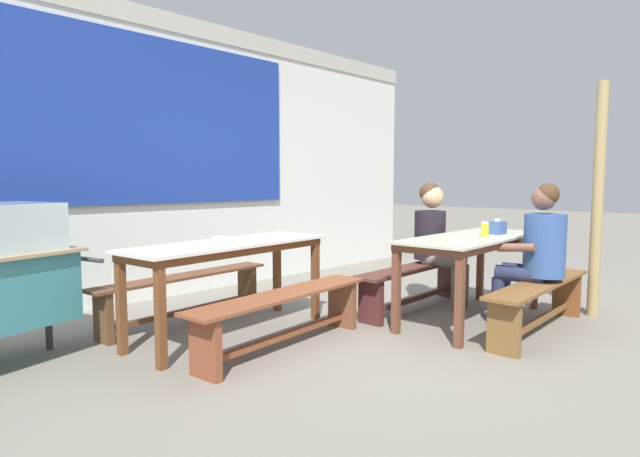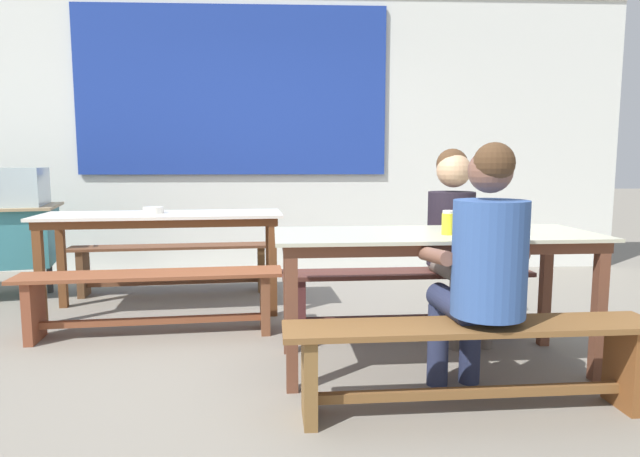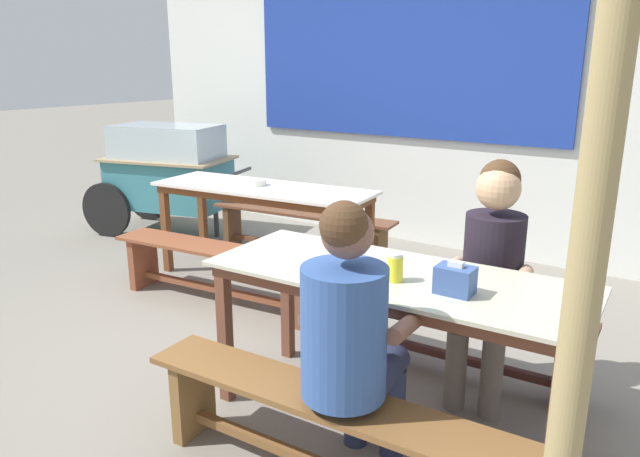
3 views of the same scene
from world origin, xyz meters
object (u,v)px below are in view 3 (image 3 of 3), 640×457
dining_table_near (394,289)px  soup_bowl (257,182)px  dining_table_far (263,197)px  bench_far_front (219,266)px  food_cart (167,170)px  person_right_near_table (491,263)px  condiment_jar (395,268)px  person_near_front (351,333)px  bench_near_front (328,427)px  bench_far_back (301,227)px  bench_near_back (436,321)px  tissue_box (455,280)px  wooden_support_post (581,309)px

dining_table_near → soup_bowl: bearing=146.6°
dining_table_far → bench_far_front: (0.06, -0.60, -0.40)m
food_cart → person_right_near_table: size_ratio=1.37×
condiment_jar → person_near_front: bearing=-85.2°
bench_near_front → dining_table_near: bearing=92.4°
bench_far_back → bench_near_front: size_ratio=1.03×
person_near_front → bench_far_back: bearing=129.5°
bench_far_front → bench_near_back: size_ratio=1.04×
soup_bowl → condiment_jar: bearing=-34.6°
bench_near_back → dining_table_far: bearing=160.7°
bench_far_back → tissue_box: (2.20, -1.91, 0.55)m
dining_table_far → food_cart: (-1.72, 0.53, -0.03)m
bench_near_front → person_near_front: bearing=48.4°
bench_near_back → condiment_jar: (0.07, -0.70, 0.54)m
bench_near_back → food_cart: food_cart is taller
bench_near_back → tissue_box: bearing=-62.6°
dining_table_far → food_cart: size_ratio=1.09×
soup_bowl → bench_far_back: bearing=89.0°
condiment_jar → food_cart: bearing=152.6°
food_cart → tissue_box: 4.28m
bench_near_back → tissue_box: tissue_box is taller
bench_far_back → food_cart: food_cart is taller
person_near_front → tissue_box: (0.24, 0.46, 0.13)m
person_right_near_table → condiment_jar: (-0.23, -0.64, 0.12)m
dining_table_near → condiment_jar: bearing=-61.6°
tissue_box → bench_far_back: bearing=139.0°
soup_bowl → wooden_support_post: wooden_support_post is taller
bench_near_back → dining_table_near: bearing=-87.6°
condiment_jar → soup_bowl: size_ratio=0.85×
person_right_near_table → bench_far_front: bearing=178.0°
dining_table_far → person_right_near_table: 2.20m
bench_near_front → wooden_support_post: 1.22m
bench_far_front → person_right_near_table: size_ratio=1.40×
bench_near_back → bench_near_front: size_ratio=0.97×
dining_table_far → soup_bowl: 0.13m
bench_near_front → soup_bowl: 2.70m
person_right_near_table → bench_near_back: bearing=170.5°
bench_far_front → condiment_jar: (1.80, -0.71, 0.55)m
dining_table_far → person_right_near_table: person_right_near_table is taller
soup_bowl → dining_table_far: bearing=-7.8°
bench_near_front → person_near_front: size_ratio=1.39×
dining_table_near → bench_far_front: 1.90m
person_right_near_table → tissue_box: person_right_near_table is taller
bench_near_back → person_near_front: size_ratio=1.36×
food_cart → person_near_front: person_near_front is taller
bench_near_front → tissue_box: bearing=60.1°
food_cart → tissue_box: food_cart is taller
soup_bowl → wooden_support_post: bearing=-35.3°
wooden_support_post → person_right_near_table: bearing=116.7°
bench_far_back → person_near_front: person_near_front is taller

